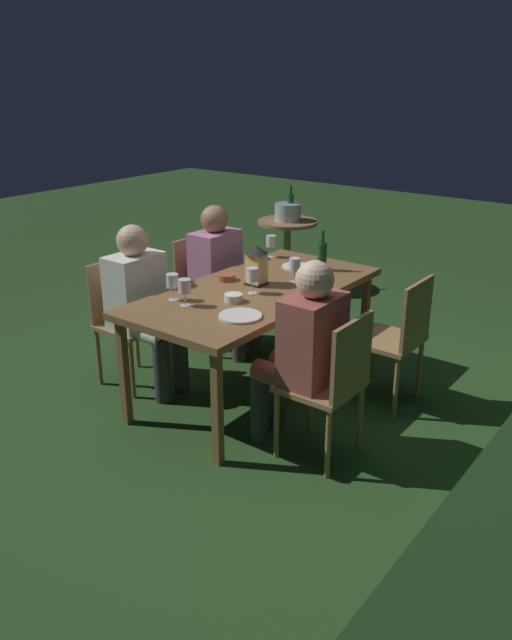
# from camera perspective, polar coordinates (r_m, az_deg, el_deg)

# --- Properties ---
(ground_plane) EXTENTS (16.00, 16.00, 0.00)m
(ground_plane) POSITION_cam_1_polar(r_m,az_deg,el_deg) (4.52, 0.00, -6.21)
(ground_plane) COLOR #26471E
(dining_table) EXTENTS (1.84, 0.89, 0.75)m
(dining_table) POSITION_cam_1_polar(r_m,az_deg,el_deg) (4.24, 0.00, 2.13)
(dining_table) COLOR brown
(dining_table) RESTS_ON ground
(chair_side_left_a) EXTENTS (0.42, 0.40, 0.87)m
(chair_side_left_a) POSITION_cam_1_polar(r_m,az_deg,el_deg) (5.12, -4.69, 2.97)
(chair_side_left_a) COLOR #937047
(chair_side_left_a) RESTS_ON ground
(person_in_pink) EXTENTS (0.38, 0.47, 1.15)m
(person_in_pink) POSITION_cam_1_polar(r_m,az_deg,el_deg) (4.95, -3.04, 4.22)
(person_in_pink) COLOR #C675A3
(person_in_pink) RESTS_ON ground
(chair_side_left_b) EXTENTS (0.42, 0.40, 0.87)m
(chair_side_left_b) POSITION_cam_1_polar(r_m,az_deg,el_deg) (4.57, -11.57, 0.35)
(chair_side_left_b) COLOR #937047
(chair_side_left_b) RESTS_ON ground
(person_in_cream) EXTENTS (0.38, 0.47, 1.15)m
(person_in_cream) POSITION_cam_1_polar(r_m,az_deg,el_deg) (4.38, -10.00, 1.66)
(person_in_cream) COLOR white
(person_in_cream) RESTS_ON ground
(chair_side_right_a) EXTENTS (0.42, 0.40, 0.87)m
(chair_side_right_a) POSITION_cam_1_polar(r_m,az_deg,el_deg) (4.25, 12.46, -1.33)
(chair_side_right_a) COLOR #937047
(chair_side_right_a) RESTS_ON ground
(chair_side_right_b) EXTENTS (0.42, 0.40, 0.87)m
(chair_side_right_b) POSITION_cam_1_polar(r_m,az_deg,el_deg) (3.58, 6.74, -5.39)
(chair_side_right_b) COLOR #937047
(chair_side_right_b) RESTS_ON ground
(person_in_rust) EXTENTS (0.38, 0.47, 1.15)m
(person_in_rust) POSITION_cam_1_polar(r_m,az_deg,el_deg) (3.60, 4.17, -2.42)
(person_in_rust) COLOR #9E4C47
(person_in_rust) RESTS_ON ground
(lantern_centerpiece) EXTENTS (0.15, 0.15, 0.27)m
(lantern_centerpiece) POSITION_cam_1_polar(r_m,az_deg,el_deg) (4.26, 0.03, 5.07)
(lantern_centerpiece) COLOR black
(lantern_centerpiece) RESTS_ON dining_table
(green_bottle_on_table) EXTENTS (0.07, 0.07, 0.29)m
(green_bottle_on_table) POSITION_cam_1_polar(r_m,az_deg,el_deg) (4.61, 5.88, 5.73)
(green_bottle_on_table) COLOR #144723
(green_bottle_on_table) RESTS_ON dining_table
(wine_glass_a) EXTENTS (0.08, 0.08, 0.17)m
(wine_glass_a) POSITION_cam_1_polar(r_m,az_deg,el_deg) (4.00, -7.43, 3.36)
(wine_glass_a) COLOR silver
(wine_glass_a) RESTS_ON dining_table
(wine_glass_b) EXTENTS (0.08, 0.08, 0.17)m
(wine_glass_b) POSITION_cam_1_polar(r_m,az_deg,el_deg) (3.89, -6.36, 2.89)
(wine_glass_b) COLOR silver
(wine_glass_b) RESTS_ON dining_table
(wine_glass_c) EXTENTS (0.08, 0.08, 0.17)m
(wine_glass_c) POSITION_cam_1_polar(r_m,az_deg,el_deg) (4.32, 3.46, 4.84)
(wine_glass_c) COLOR silver
(wine_glass_c) RESTS_ON dining_table
(wine_glass_d) EXTENTS (0.08, 0.08, 0.17)m
(wine_glass_d) POSITION_cam_1_polar(r_m,az_deg,el_deg) (4.93, 1.35, 6.92)
(wine_glass_d) COLOR silver
(wine_glass_d) RESTS_ON dining_table
(wine_glass_e) EXTENTS (0.08, 0.08, 0.17)m
(wine_glass_e) POSITION_cam_1_polar(r_m,az_deg,el_deg) (4.09, -0.30, 3.95)
(wine_glass_e) COLOR silver
(wine_glass_e) RESTS_ON dining_table
(plate_a) EXTENTS (0.25, 0.25, 0.01)m
(plate_a) POSITION_cam_1_polar(r_m,az_deg,el_deg) (3.72, -1.40, 0.36)
(plate_a) COLOR silver
(plate_a) RESTS_ON dining_table
(plate_b) EXTENTS (0.20, 0.20, 0.01)m
(plate_b) POSITION_cam_1_polar(r_m,az_deg,el_deg) (4.69, 3.57, 4.76)
(plate_b) COLOR white
(plate_b) RESTS_ON dining_table
(bowl_olives) EXTENTS (0.12, 0.12, 0.04)m
(bowl_olives) POSITION_cam_1_polar(r_m,az_deg,el_deg) (4.39, -2.62, 3.83)
(bowl_olives) COLOR #9E5138
(bowl_olives) RESTS_ON dining_table
(bowl_bread) EXTENTS (0.11, 0.11, 0.05)m
(bowl_bread) POSITION_cam_1_polar(r_m,az_deg,el_deg) (3.97, -2.02, 2.00)
(bowl_bread) COLOR silver
(bowl_bread) RESTS_ON dining_table
(side_table) EXTENTS (0.60, 0.60, 0.69)m
(side_table) POSITION_cam_1_polar(r_m,az_deg,el_deg) (6.55, 2.79, 6.87)
(side_table) COLOR #937047
(side_table) RESTS_ON ground
(ice_bucket) EXTENTS (0.26, 0.26, 0.34)m
(ice_bucket) POSITION_cam_1_polar(r_m,az_deg,el_deg) (6.48, 2.85, 9.66)
(ice_bucket) COLOR #B2B7BF
(ice_bucket) RESTS_ON side_table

